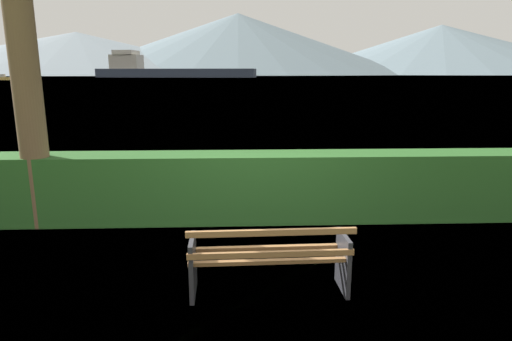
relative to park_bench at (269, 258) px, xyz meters
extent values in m
plane|color=olive|center=(0.00, 0.06, -0.43)|extent=(1400.00, 1400.00, 0.00)
plane|color=slate|center=(0.00, 306.91, -0.43)|extent=(620.00, 620.00, 0.00)
cube|color=olive|center=(0.00, -0.13, 0.02)|extent=(1.80, 0.12, 0.04)
cube|color=olive|center=(0.00, 0.06, 0.02)|extent=(1.80, 0.12, 0.04)
cube|color=olive|center=(-0.01, 0.25, 0.02)|extent=(1.80, 0.12, 0.04)
cube|color=olive|center=(0.01, -0.20, 0.14)|extent=(1.80, 0.10, 0.06)
cube|color=olive|center=(0.01, -0.25, 0.41)|extent=(1.80, 0.10, 0.06)
cube|color=#2D2D33|center=(-0.86, 0.02, -0.09)|extent=(0.07, 0.51, 0.68)
cube|color=#2D2D33|center=(0.86, 0.07, -0.09)|extent=(0.07, 0.51, 0.68)
cube|color=#285B23|center=(0.00, 2.60, 0.14)|extent=(12.91, 0.75, 1.15)
cylinder|color=brown|center=(-3.61, 2.44, 2.06)|extent=(0.43, 0.43, 4.98)
cube|color=#2D384C|center=(-33.00, 230.54, 1.82)|extent=(84.67, 24.77, 4.49)
cube|color=beige|center=(-59.50, 234.67, 7.66)|extent=(16.57, 13.01, 7.19)
cube|color=silver|center=(-59.50, 234.67, 12.37)|extent=(12.28, 13.51, 2.25)
cube|color=gold|center=(-80.60, 149.39, 0.07)|extent=(5.17, 2.91, 1.00)
cube|color=beige|center=(-80.60, 149.39, 1.06)|extent=(2.01, 1.52, 0.98)
cone|color=gray|center=(-188.95, 530.44, 23.99)|extent=(429.71, 429.71, 48.85)
cone|color=slate|center=(0.00, 573.45, 37.60)|extent=(430.88, 430.88, 76.05)
cone|color=slate|center=(278.84, 604.56, 32.81)|extent=(426.55, 426.55, 66.48)
camera|label=1|loc=(-0.33, -4.52, 2.04)|focal=30.37mm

